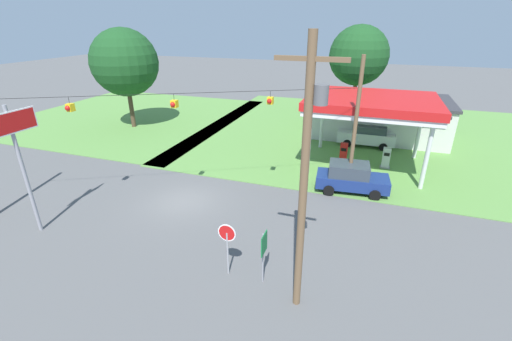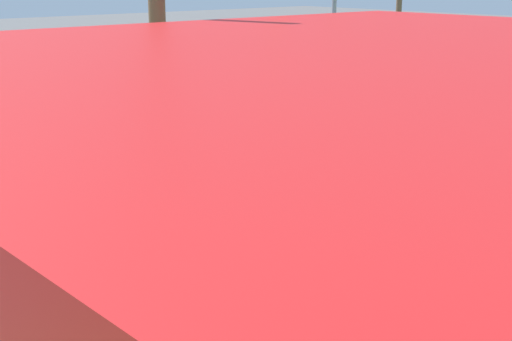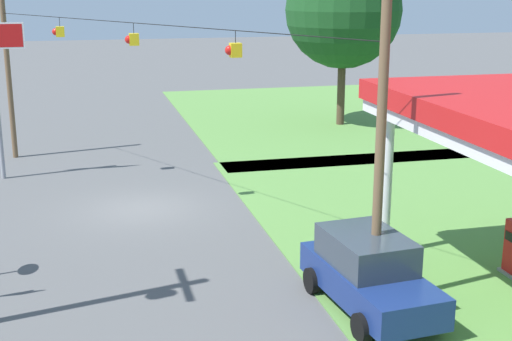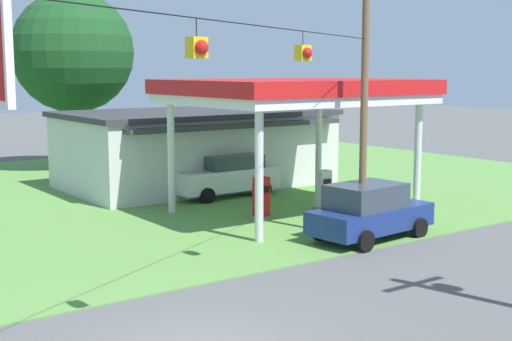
% 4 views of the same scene
% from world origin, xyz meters
% --- Properties ---
extents(ground_plane, '(160.00, 160.00, 0.00)m').
position_xyz_m(ground_plane, '(0.00, 0.00, 0.00)').
color(ground_plane, '#565656').
extents(grass_verge_station_corner, '(36.00, 28.00, 0.04)m').
position_xyz_m(grass_verge_station_corner, '(12.06, 17.74, 0.02)').
color(grass_verge_station_corner, '#5B8E42').
rests_on(grass_verge_station_corner, ground).
extents(grass_verge_opposite_corner, '(24.00, 24.00, 0.04)m').
position_xyz_m(grass_verge_opposite_corner, '(-16.00, 16.00, 0.02)').
color(grass_verge_opposite_corner, '#5B8E42').
rests_on(grass_verge_opposite_corner, ground).
extents(gas_station_canopy, '(8.93, 7.20, 5.22)m').
position_xyz_m(gas_station_canopy, '(10.06, 9.52, 4.72)').
color(gas_station_canopy, silver).
rests_on(gas_station_canopy, ground).
extents(gas_station_store, '(12.51, 7.75, 3.63)m').
position_xyz_m(gas_station_store, '(10.63, 17.72, 1.83)').
color(gas_station_store, silver).
rests_on(gas_station_store, ground).
extents(fuel_pump_near, '(0.71, 0.56, 1.60)m').
position_xyz_m(fuel_pump_near, '(8.51, 9.52, 0.76)').
color(fuel_pump_near, gray).
rests_on(fuel_pump_near, ground).
extents(fuel_pump_far, '(0.71, 0.56, 1.60)m').
position_xyz_m(fuel_pump_far, '(11.60, 9.52, 0.76)').
color(fuel_pump_far, gray).
rests_on(fuel_pump_far, ground).
extents(car_at_pumps_front, '(4.65, 2.43, 1.89)m').
position_xyz_m(car_at_pumps_front, '(9.45, 4.79, 0.96)').
color(car_at_pumps_front, navy).
rests_on(car_at_pumps_front, ground).
extents(car_at_pumps_rear, '(4.80, 2.12, 1.87)m').
position_xyz_m(car_at_pumps_rear, '(10.02, 14.24, 0.97)').
color(car_at_pumps_rear, white).
rests_on(car_at_pumps_rear, ground).
extents(stop_sign_roadside, '(0.80, 0.08, 2.50)m').
position_xyz_m(stop_sign_roadside, '(5.15, -5.06, 1.81)').
color(stop_sign_roadside, '#99999E').
rests_on(stop_sign_roadside, ground).
extents(stop_sign_overhead, '(0.22, 2.56, 6.66)m').
position_xyz_m(stop_sign_overhead, '(-5.52, -5.19, 4.82)').
color(stop_sign_overhead, gray).
rests_on(stop_sign_overhead, ground).
extents(route_sign, '(0.10, 0.70, 2.40)m').
position_xyz_m(route_sign, '(6.77, -5.07, 1.71)').
color(route_sign, gray).
rests_on(route_sign, ground).
extents(utility_pole_main, '(2.20, 0.44, 9.96)m').
position_xyz_m(utility_pole_main, '(8.39, -5.75, 5.57)').
color(utility_pole_main, brown).
rests_on(utility_pole_main, ground).
extents(signal_span_gantry, '(18.89, 10.24, 8.43)m').
position_xyz_m(signal_span_gantry, '(0.00, -0.01, 4.53)').
color(signal_span_gantry, brown).
rests_on(signal_span_gantry, ground).
extents(tree_behind_station, '(6.62, 6.62, 9.83)m').
position_xyz_m(tree_behind_station, '(7.88, 26.11, 6.51)').
color(tree_behind_station, '#4C3828').
rests_on(tree_behind_station, ground).
extents(tree_west_verge, '(6.42, 6.42, 9.63)m').
position_xyz_m(tree_west_verge, '(-13.08, 12.43, 6.41)').
color(tree_west_verge, '#4C3828').
rests_on(tree_west_verge, ground).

